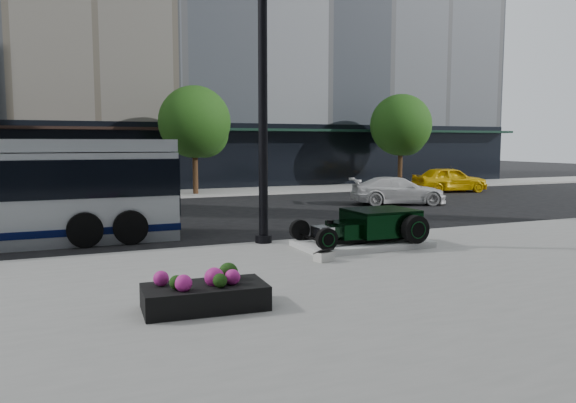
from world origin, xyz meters
name	(u,v)px	position (x,y,z in m)	size (l,w,h in m)	color
ground	(267,233)	(0.00, 0.00, 0.00)	(120.00, 120.00, 0.00)	black
sidewalk_near	(531,335)	(0.00, -10.50, 0.06)	(70.00, 17.00, 0.12)	gray
sidewalk_far	(173,194)	(0.00, 14.00, 0.06)	(70.00, 4.00, 0.12)	gray
street_trees	(197,125)	(1.15, 13.07, 3.77)	(29.80, 3.80, 5.70)	black
display_plinth	(362,244)	(1.21, -3.77, 0.20)	(3.40, 1.80, 0.15)	silver
hot_rod	(373,224)	(1.55, -3.77, 0.70)	(3.22, 2.00, 0.81)	black
info_plaque	(324,256)	(-0.55, -5.01, 0.24)	(0.46, 0.39, 0.31)	silver
lamppost	(263,101)	(-0.95, -2.20, 3.92)	(0.45, 0.45, 8.22)	black
flower_planter	(205,295)	(-4.03, -7.54, 0.36)	(2.06, 1.13, 0.65)	black
white_sedan	(398,191)	(8.51, 5.21, 0.63)	(1.77, 4.35, 1.26)	silver
yellow_taxi	(449,179)	(14.97, 9.50, 0.73)	(1.72, 4.27, 1.46)	#E3B208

